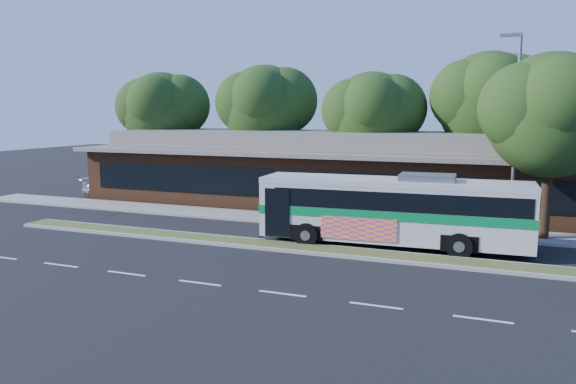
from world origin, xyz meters
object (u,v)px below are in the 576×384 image
Objects in this scene: lamp_post at (515,130)px; sedan at (118,187)px; sidewalk_tree at (561,112)px; transit_bus at (394,206)px.

sedan is at bearing 171.38° from lamp_post.
sidewalk_tree is (26.43, -3.40, 5.00)m from sedan.
sedan is 0.56× the size of sidewalk_tree.
transit_bus is (-4.58, -3.47, -3.15)m from lamp_post.
lamp_post is 0.80× the size of transit_bus.
sedan is (-20.02, 7.20, -1.08)m from transit_bus.
lamp_post is at bearing 34.23° from transit_bus.
sidewalk_tree reaches higher than sedan.
sidewalk_tree is at bearing 27.75° from transit_bus.
lamp_post is 6.55m from transit_bus.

